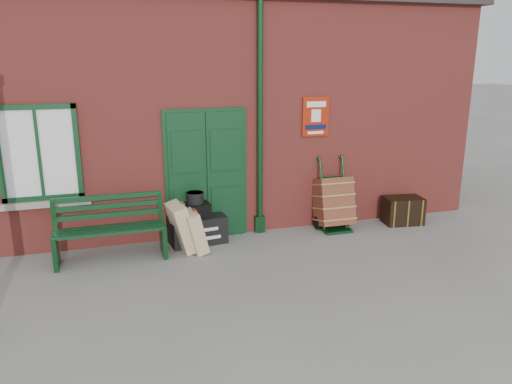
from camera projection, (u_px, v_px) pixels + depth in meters
name	position (u px, v px, depth m)	size (l,w,h in m)	color
ground	(247.00, 267.00, 7.57)	(80.00, 80.00, 0.00)	gray
station_building	(199.00, 103.00, 10.21)	(10.30, 4.30, 4.36)	#AD3F37
bench	(110.00, 227.00, 7.76)	(1.68, 0.53, 1.04)	#0E3419
houdini_trunk	(197.00, 229.00, 8.51)	(0.94, 0.52, 0.47)	black
strongbox	(194.00, 210.00, 8.40)	(0.52, 0.38, 0.23)	black
hatbox	(195.00, 198.00, 8.35)	(0.28, 0.28, 0.19)	black
suitcase_back	(182.00, 227.00, 8.09)	(0.23, 0.56, 0.79)	tan
suitcase_front	(194.00, 231.00, 8.06)	(0.20, 0.51, 0.68)	tan
porter_trolley	(334.00, 202.00, 9.12)	(0.64, 0.69, 1.30)	black
dark_trunk	(403.00, 210.00, 9.48)	(0.71, 0.46, 0.51)	black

